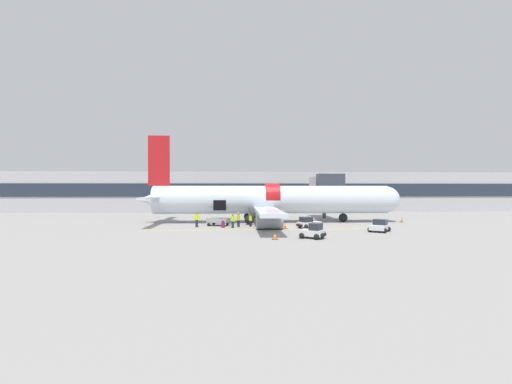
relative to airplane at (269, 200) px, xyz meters
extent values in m
plane|color=gray|center=(1.58, -6.48, -3.16)|extent=(500.00, 500.00, 0.00)
cube|color=yellow|center=(-1.15, -8.56, -3.15)|extent=(27.93, 0.74, 0.01)
cube|color=#B2B2B7|center=(1.58, 26.94, 0.96)|extent=(106.59, 13.20, 8.24)
cube|color=#232D3D|center=(1.58, 20.28, 1.37)|extent=(104.46, 0.16, 2.64)
cylinder|color=#4C4C51|center=(9.60, 6.34, -1.35)|extent=(0.60, 0.60, 3.61)
cube|color=silver|center=(9.60, 6.34, 2.01)|extent=(3.13, 8.74, 3.13)
cube|color=#333842|center=(9.60, 2.57, 2.01)|extent=(4.07, 1.60, 3.75)
cylinder|color=silver|center=(0.46, 0.00, 0.09)|extent=(33.22, 3.94, 3.94)
sphere|color=silver|center=(17.08, 0.00, 0.09)|extent=(3.75, 3.75, 3.75)
cone|color=silver|center=(-16.15, 0.00, 0.09)|extent=(4.53, 3.63, 3.63)
cylinder|color=red|center=(0.46, -0.04, 0.44)|extent=(1.99, 3.95, 3.95)
cube|color=red|center=(-15.41, 0.00, 5.56)|extent=(2.96, 0.28, 7.00)
cube|color=silver|center=(-15.46, -4.30, 0.48)|extent=(1.15, 8.61, 0.20)
cube|color=silver|center=(-15.46, 4.31, 0.48)|extent=(1.15, 8.61, 0.20)
cube|color=silver|center=(-0.87, -8.28, -1.00)|extent=(2.73, 15.38, 0.40)
cube|color=silver|center=(-0.87, 8.28, -1.00)|extent=(2.73, 15.38, 0.40)
cylinder|color=gray|center=(-0.67, -8.43, -2.12)|extent=(3.14, 2.01, 2.01)
cylinder|color=gray|center=(-0.67, 8.43, -2.12)|extent=(3.14, 2.01, 2.01)
cube|color=black|center=(-6.85, -1.95, -0.60)|extent=(1.70, 0.12, 1.40)
cylinder|color=#56565B|center=(10.76, 0.00, -1.71)|extent=(0.22, 0.22, 1.63)
sphere|color=black|center=(10.76, 0.00, -2.53)|extent=(1.25, 1.25, 1.25)
cylinder|color=#56565B|center=(-2.86, -2.67, -1.71)|extent=(0.22, 0.22, 1.63)
sphere|color=black|center=(-2.86, -2.67, -2.53)|extent=(1.25, 1.25, 1.25)
cylinder|color=#56565B|center=(-2.86, 2.67, -1.71)|extent=(0.22, 0.22, 1.63)
sphere|color=black|center=(-2.86, 2.67, -2.53)|extent=(1.25, 1.25, 1.25)
cube|color=silver|center=(4.38, -7.05, -2.66)|extent=(3.20, 2.44, 0.51)
cube|color=#232833|center=(3.92, -7.27, -2.10)|extent=(1.67, 1.57, 0.62)
cube|color=black|center=(3.02, -7.70, -2.77)|extent=(0.61, 1.11, 0.26)
sphere|color=black|center=(3.22, -6.92, -2.88)|extent=(0.56, 0.56, 0.56)
sphere|color=black|center=(3.75, -8.04, -2.88)|extent=(0.56, 0.56, 0.56)
sphere|color=black|center=(5.01, -6.06, -2.88)|extent=(0.56, 0.56, 0.56)
sphere|color=black|center=(5.55, -7.17, -2.88)|extent=(0.56, 0.56, 0.56)
cube|color=silver|center=(11.37, -11.19, -2.66)|extent=(2.78, 2.93, 0.51)
cube|color=#232833|center=(11.63, -10.85, -2.10)|extent=(1.77, 1.72, 0.61)
cube|color=black|center=(12.14, -10.18, -2.77)|extent=(1.24, 0.99, 0.26)
sphere|color=black|center=(12.49, -11.00, -2.88)|extent=(0.56, 0.56, 0.56)
sphere|color=black|center=(11.26, -10.06, -2.88)|extent=(0.56, 0.56, 0.56)
sphere|color=black|center=(11.48, -12.32, -2.88)|extent=(0.56, 0.56, 0.56)
sphere|color=black|center=(10.25, -11.38, -2.88)|extent=(0.56, 0.56, 0.56)
cube|color=silver|center=(2.82, -15.74, -2.63)|extent=(2.64, 2.42, 0.59)
cube|color=#232833|center=(3.14, -15.97, -1.99)|extent=(1.50, 1.55, 0.68)
cube|color=black|center=(3.78, -16.41, -2.74)|extent=(0.81, 1.10, 0.29)
sphere|color=black|center=(3.07, -16.72, -2.88)|extent=(0.56, 0.56, 0.56)
sphere|color=black|center=(3.82, -15.63, -2.88)|extent=(0.56, 0.56, 0.56)
sphere|color=black|center=(1.81, -15.85, -2.88)|extent=(0.56, 0.56, 0.56)
sphere|color=black|center=(2.57, -14.76, -2.88)|extent=(0.56, 0.56, 0.56)
cube|color=#999BA0|center=(-6.92, -3.96, -2.69)|extent=(3.16, 2.49, 0.05)
cube|color=#999BA0|center=(-5.64, -4.38, -2.41)|extent=(0.59, 1.65, 0.51)
cube|color=#999BA0|center=(-7.18, -4.75, -2.41)|extent=(2.59, 0.89, 0.51)
cube|color=#999BA0|center=(-6.67, -3.17, -2.41)|extent=(2.59, 0.89, 0.51)
cube|color=#333338|center=(-5.18, -4.52, -2.89)|extent=(0.88, 0.35, 0.06)
sphere|color=black|center=(-6.27, -5.07, -2.96)|extent=(0.40, 0.40, 0.40)
sphere|color=black|center=(-5.74, -3.44, -2.96)|extent=(0.40, 0.40, 0.40)
sphere|color=black|center=(-8.11, -4.48, -2.96)|extent=(0.40, 0.40, 0.40)
sphere|color=black|center=(-7.58, -2.84, -2.96)|extent=(0.40, 0.40, 0.40)
cube|color=#14472D|center=(-6.51, -4.28, -2.42)|extent=(0.44, 0.26, 0.50)
cube|color=#4C1E1E|center=(-7.22, -4.08, -2.47)|extent=(0.54, 0.33, 0.40)
cube|color=#4C1E1E|center=(-6.11, -4.05, -2.49)|extent=(0.46, 0.27, 0.36)
cylinder|color=black|center=(-2.76, -5.11, -2.78)|extent=(0.39, 0.39, 0.75)
cylinder|color=#CCE523|center=(-2.76, -5.11, -2.11)|extent=(0.50, 0.50, 0.59)
sphere|color=#9E7556|center=(-2.76, -5.11, -1.70)|extent=(0.21, 0.21, 0.21)
cylinder|color=#CCE523|center=(-2.63, -5.26, -2.17)|extent=(0.16, 0.16, 0.55)
cylinder|color=#CCE523|center=(-2.90, -4.95, -2.17)|extent=(0.16, 0.16, 0.55)
cylinder|color=#1E2338|center=(-4.29, -5.53, -2.74)|extent=(0.41, 0.41, 0.85)
cylinder|color=#B7E019|center=(-4.29, -5.53, -1.98)|extent=(0.53, 0.53, 0.67)
sphere|color=brown|center=(-4.29, -5.53, -1.53)|extent=(0.23, 0.23, 0.23)
cylinder|color=#B7E019|center=(-4.20, -5.74, -2.05)|extent=(0.17, 0.17, 0.61)
cylinder|color=#B7E019|center=(-4.39, -5.32, -2.05)|extent=(0.17, 0.17, 0.61)
cylinder|color=#1E2338|center=(-5.00, -6.58, -2.75)|extent=(0.42, 0.42, 0.83)
cylinder|color=#B7E019|center=(-5.00, -6.58, -2.01)|extent=(0.54, 0.54, 0.65)
sphere|color=brown|center=(-5.00, -6.58, -1.57)|extent=(0.23, 0.23, 0.23)
cylinder|color=#B7E019|center=(-4.81, -6.72, -2.08)|extent=(0.17, 0.17, 0.60)
cylinder|color=#B7E019|center=(-5.19, -6.45, -2.08)|extent=(0.17, 0.17, 0.60)
cylinder|color=black|center=(-4.29, -3.48, -2.75)|extent=(0.39, 0.39, 0.82)
cylinder|color=#CCE523|center=(-4.29, -3.48, -2.01)|extent=(0.49, 0.49, 0.65)
sphere|color=beige|center=(-4.29, -3.48, -1.58)|extent=(0.23, 0.23, 0.23)
cylinder|color=#CCE523|center=(-4.21, -3.27, -2.08)|extent=(0.16, 0.16, 0.59)
cylinder|color=#CCE523|center=(-4.37, -3.70, -2.08)|extent=(0.16, 0.16, 0.59)
cylinder|color=#1E2338|center=(-9.50, -5.49, -2.71)|extent=(0.35, 0.35, 0.90)
cylinder|color=#CCE523|center=(-9.50, -5.49, -1.91)|extent=(0.45, 0.45, 0.71)
sphere|color=brown|center=(-9.50, -5.49, -1.43)|extent=(0.25, 0.25, 0.25)
cylinder|color=#CCE523|center=(-9.25, -5.51, -1.98)|extent=(0.14, 0.14, 0.65)
cylinder|color=#CCE523|center=(-9.75, -5.47, -1.98)|extent=(0.14, 0.14, 0.65)
cube|color=#721951|center=(-6.19, -6.37, -2.79)|extent=(0.42, 0.31, 0.75)
cube|color=black|center=(-6.19, -6.37, -2.35)|extent=(0.24, 0.10, 0.12)
cube|color=black|center=(19.13, -0.57, -3.14)|extent=(0.51, 0.51, 0.03)
cone|color=orange|center=(19.13, -0.57, -2.81)|extent=(0.38, 0.38, 0.71)
cylinder|color=white|center=(19.13, -0.57, -2.77)|extent=(0.22, 0.22, 0.08)
cube|color=black|center=(-0.83, -16.16, -3.14)|extent=(0.55, 0.55, 0.03)
cone|color=orange|center=(-0.83, -16.16, -2.85)|extent=(0.41, 0.41, 0.62)
cylinder|color=white|center=(-0.83, -16.16, -2.82)|extent=(0.24, 0.24, 0.07)
cube|color=black|center=(1.30, -7.82, -3.14)|extent=(0.57, 0.57, 0.03)
cone|color=orange|center=(1.30, -7.82, -2.79)|extent=(0.42, 0.42, 0.74)
cylinder|color=white|center=(1.30, -7.82, -2.75)|extent=(0.24, 0.24, 0.09)
camera|label=1|loc=(-4.26, -48.43, 1.65)|focal=24.00mm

